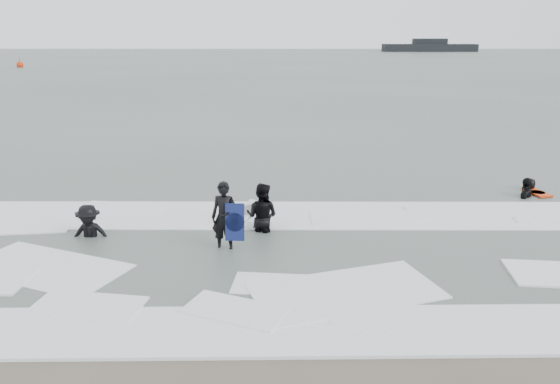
{
  "coord_description": "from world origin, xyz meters",
  "views": [
    {
      "loc": [
        0.05,
        -9.71,
        5.47
      ],
      "look_at": [
        0.0,
        5.0,
        1.1
      ],
      "focal_mm": 35.0,
      "sensor_mm": 36.0,
      "label": 1
    }
  ],
  "objects_px": {
    "buoy": "(20,65)",
    "surfer_breaker": "(90,239)",
    "surfer_right_far": "(528,191)",
    "vessel_horizon": "(429,47)",
    "surfer_wading": "(262,231)",
    "surfer_centre": "(225,251)",
    "surfer_right_near": "(525,198)"
  },
  "relations": [
    {
      "from": "buoy",
      "to": "surfer_breaker",
      "type": "bearing_deg",
      "value": -63.99
    },
    {
      "from": "surfer_right_far",
      "to": "vessel_horizon",
      "type": "relative_size",
      "value": 0.07
    },
    {
      "from": "buoy",
      "to": "vessel_horizon",
      "type": "xyz_separation_m",
      "value": [
        78.62,
        63.46,
        0.83
      ]
    },
    {
      "from": "surfer_right_far",
      "to": "vessel_horizon",
      "type": "xyz_separation_m",
      "value": [
        30.08,
        129.66,
        1.24
      ]
    },
    {
      "from": "surfer_breaker",
      "to": "surfer_wading",
      "type": "bearing_deg",
      "value": 6.65
    },
    {
      "from": "surfer_centre",
      "to": "surfer_right_near",
      "type": "bearing_deg",
      "value": 37.6
    },
    {
      "from": "surfer_breaker",
      "to": "vessel_horizon",
      "type": "xyz_separation_m",
      "value": [
        44.05,
        134.33,
        1.24
      ]
    },
    {
      "from": "surfer_breaker",
      "to": "buoy",
      "type": "height_order",
      "value": "buoy"
    },
    {
      "from": "surfer_right_far",
      "to": "vessel_horizon",
      "type": "distance_m",
      "value": 133.11
    },
    {
      "from": "surfer_wading",
      "to": "surfer_right_near",
      "type": "height_order",
      "value": "surfer_wading"
    },
    {
      "from": "surfer_right_near",
      "to": "surfer_right_far",
      "type": "distance_m",
      "value": 0.92
    },
    {
      "from": "buoy",
      "to": "vessel_horizon",
      "type": "distance_m",
      "value": 101.04
    },
    {
      "from": "surfer_right_far",
      "to": "vessel_horizon",
      "type": "height_order",
      "value": "vessel_horizon"
    },
    {
      "from": "surfer_wading",
      "to": "surfer_centre",
      "type": "bearing_deg",
      "value": 77.19
    },
    {
      "from": "surfer_wading",
      "to": "buoy",
      "type": "height_order",
      "value": "buoy"
    },
    {
      "from": "buoy",
      "to": "surfer_wading",
      "type": "bearing_deg",
      "value": -60.81
    },
    {
      "from": "buoy",
      "to": "surfer_right_near",
      "type": "bearing_deg",
      "value": -54.33
    },
    {
      "from": "surfer_right_near",
      "to": "surfer_centre",
      "type": "bearing_deg",
      "value": -26.67
    },
    {
      "from": "surfer_right_far",
      "to": "surfer_right_near",
      "type": "bearing_deg",
      "value": 7.54
    },
    {
      "from": "surfer_breaker",
      "to": "vessel_horizon",
      "type": "bearing_deg",
      "value": 70.87
    },
    {
      "from": "surfer_centre",
      "to": "surfer_right_near",
      "type": "height_order",
      "value": "surfer_right_near"
    },
    {
      "from": "vessel_horizon",
      "to": "surfer_breaker",
      "type": "bearing_deg",
      "value": -108.15
    },
    {
      "from": "surfer_right_far",
      "to": "surfer_centre",
      "type": "bearing_deg",
      "value": -25.42
    },
    {
      "from": "surfer_centre",
      "to": "surfer_right_far",
      "type": "bearing_deg",
      "value": 40.25
    },
    {
      "from": "surfer_centre",
      "to": "buoy",
      "type": "xyz_separation_m",
      "value": [
        -38.35,
        71.66,
        0.42
      ]
    },
    {
      "from": "surfer_breaker",
      "to": "buoy",
      "type": "relative_size",
      "value": 1.11
    },
    {
      "from": "surfer_breaker",
      "to": "vessel_horizon",
      "type": "relative_size",
      "value": 0.07
    },
    {
      "from": "vessel_horizon",
      "to": "buoy",
      "type": "bearing_deg",
      "value": -141.09
    },
    {
      "from": "surfer_centre",
      "to": "surfer_right_far",
      "type": "height_order",
      "value": "surfer_centre"
    },
    {
      "from": "surfer_centre",
      "to": "surfer_right_near",
      "type": "distance_m",
      "value": 10.8
    },
    {
      "from": "surfer_right_far",
      "to": "buoy",
      "type": "height_order",
      "value": "buoy"
    },
    {
      "from": "buoy",
      "to": "vessel_horizon",
      "type": "relative_size",
      "value": 0.07
    }
  ]
}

